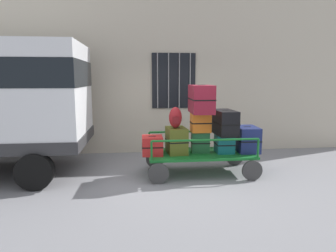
{
  "coord_description": "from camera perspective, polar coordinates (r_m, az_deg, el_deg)",
  "views": [
    {
      "loc": [
        -0.88,
        -5.95,
        2.07
      ],
      "look_at": [
        -0.23,
        0.31,
        1.07
      ],
      "focal_mm": 32.19,
      "sensor_mm": 36.0,
      "label": 1
    }
  ],
  "objects": [
    {
      "name": "building_wall",
      "position": [
        8.54,
        -0.04,
        11.9
      ],
      "size": [
        12.0,
        0.38,
        5.0
      ],
      "color": "#BCB29E",
      "rests_on": "ground"
    },
    {
      "name": "backpack",
      "position": [
        6.32,
        1.42,
        1.59
      ],
      "size": [
        0.27,
        0.22,
        0.44
      ],
      "color": "maroon",
      "rests_on": "suitcase_midleft_bottom"
    },
    {
      "name": "suitcase_center_top",
      "position": [
        6.44,
        6.3,
        5.09
      ],
      "size": [
        0.47,
        0.84,
        0.59
      ],
      "color": "maroon",
      "rests_on": "suitcase_center_middle"
    },
    {
      "name": "suitcase_midright_bottom",
      "position": [
        6.67,
        10.62,
        -3.3
      ],
      "size": [
        0.39,
        0.44,
        0.39
      ],
      "color": "#0F5960",
      "rests_on": "luggage_cart"
    },
    {
      "name": "suitcase_center_bottom",
      "position": [
        6.59,
        6.13,
        -3.09
      ],
      "size": [
        0.41,
        0.31,
        0.45
      ],
      "color": "#194C28",
      "rests_on": "luggage_cart"
    },
    {
      "name": "cart_railing",
      "position": [
        6.53,
        6.21,
        -2.22
      ],
      "size": [
        2.22,
        1.04,
        0.4
      ],
      "color": "#146023",
      "rests_on": "luggage_cart"
    },
    {
      "name": "luggage_cart",
      "position": [
        6.62,
        6.14,
        -5.77
      ],
      "size": [
        2.34,
        1.17,
        0.47
      ],
      "color": "#146023",
      "rests_on": "ground"
    },
    {
      "name": "ground_plane",
      "position": [
        6.36,
        2.36,
        -9.96
      ],
      "size": [
        40.0,
        40.0,
        0.0
      ],
      "primitive_type": "plane",
      "color": "gray"
    },
    {
      "name": "suitcase_midleft_bottom",
      "position": [
        6.48,
        1.61,
        -2.74
      ],
      "size": [
        0.45,
        0.61,
        0.56
      ],
      "color": "#4C5119",
      "rests_on": "luggage_cart"
    },
    {
      "name": "suitcase_midright_middle",
      "position": [
        6.6,
        10.7,
        0.66
      ],
      "size": [
        0.43,
        0.79,
        0.54
      ],
      "color": "black",
      "rests_on": "suitcase_midright_bottom"
    },
    {
      "name": "suitcase_right_bottom",
      "position": [
        6.87,
        14.7,
        -2.4
      ],
      "size": [
        0.48,
        0.67,
        0.55
      ],
      "color": "navy",
      "rests_on": "luggage_cart"
    },
    {
      "name": "suitcase_left_bottom",
      "position": [
        6.39,
        -2.99,
        -3.69
      ],
      "size": [
        0.44,
        0.48,
        0.4
      ],
      "color": "#B21E1E",
      "rests_on": "luggage_cart"
    },
    {
      "name": "suitcase_center_middle",
      "position": [
        6.5,
        6.2,
        0.65
      ],
      "size": [
        0.42,
        0.32,
        0.42
      ],
      "color": "orange",
      "rests_on": "suitcase_center_bottom"
    }
  ]
}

